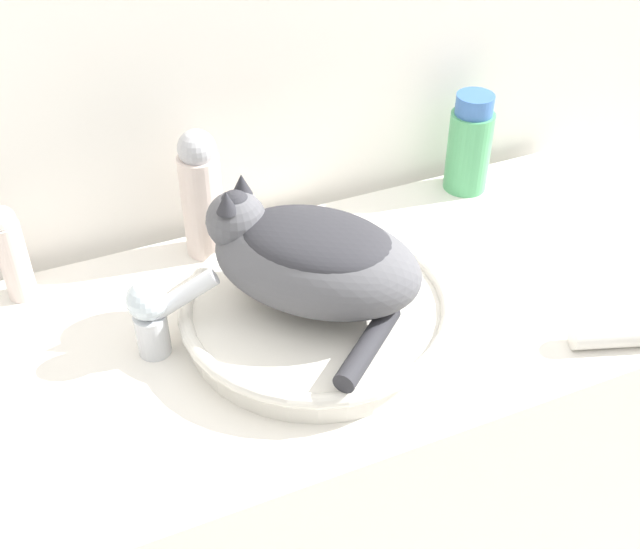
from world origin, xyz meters
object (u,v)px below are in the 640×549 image
object	(u,v)px
deodorant_stick	(12,253)
lotion_bottle_white	(201,194)
cream_tube	(629,334)
cat	(310,256)
faucet	(155,312)
mouthwash_bottle	(469,145)

from	to	relation	value
deodorant_stick	lotion_bottle_white	bearing A→B (deg)	0.00
cream_tube	cat	bearing A→B (deg)	151.91
cat	cream_tube	bearing A→B (deg)	-163.80
faucet	deodorant_stick	xyz separation A→B (m)	(-0.15, 0.19, 0.01)
faucet	lotion_bottle_white	distance (m)	0.23
cat	mouthwash_bottle	distance (m)	0.45
cat	cream_tube	world-z (taller)	cat
mouthwash_bottle	cat	bearing A→B (deg)	-149.40
faucet	mouthwash_bottle	world-z (taller)	mouthwash_bottle
mouthwash_bottle	deodorant_stick	xyz separation A→B (m)	(-0.74, 0.00, -0.01)
cream_tube	mouthwash_bottle	bearing A→B (deg)	89.10
mouthwash_bottle	lotion_bottle_white	distance (m)	0.47
cat	lotion_bottle_white	size ratio (longest dim) A/B	1.65
cat	faucet	distance (m)	0.21
cat	lotion_bottle_white	distance (m)	0.24
lotion_bottle_white	deodorant_stick	distance (m)	0.28
lotion_bottle_white	cream_tube	xyz separation A→B (m)	(0.46, -0.43, -0.09)
lotion_bottle_white	deodorant_stick	bearing A→B (deg)	180.00
cat	deodorant_stick	bearing A→B (deg)	11.84
lotion_bottle_white	deodorant_stick	size ratio (longest dim) A/B	1.37
deodorant_stick	faucet	bearing A→B (deg)	-51.29
lotion_bottle_white	mouthwash_bottle	bearing A→B (deg)	0.00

